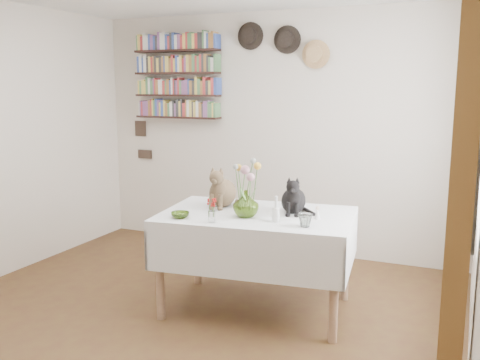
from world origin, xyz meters
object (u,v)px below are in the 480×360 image
at_px(dining_table, 257,237).
at_px(black_cat, 294,194).
at_px(tabby_cat, 223,185).
at_px(bookshelf_unit, 177,77).
at_px(flower_vase, 246,204).

relative_size(dining_table, black_cat, 5.16).
distance_m(tabby_cat, bookshelf_unit, 2.01).
xyz_separation_m(dining_table, bookshelf_unit, (-1.55, 1.47, 1.25)).
height_order(tabby_cat, flower_vase, tabby_cat).
distance_m(dining_table, black_cat, 0.44).
xyz_separation_m(tabby_cat, bookshelf_unit, (-1.20, 1.35, 0.89)).
bearing_deg(bookshelf_unit, black_cat, -36.85).
distance_m(dining_table, tabby_cat, 0.52).
height_order(flower_vase, bookshelf_unit, bookshelf_unit).
relative_size(dining_table, tabby_cat, 4.52).
height_order(dining_table, black_cat, black_cat).
height_order(dining_table, flower_vase, flower_vase).
bearing_deg(dining_table, tabby_cat, 161.03).
distance_m(tabby_cat, black_cat, 0.60).
bearing_deg(bookshelf_unit, flower_vase, -46.83).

